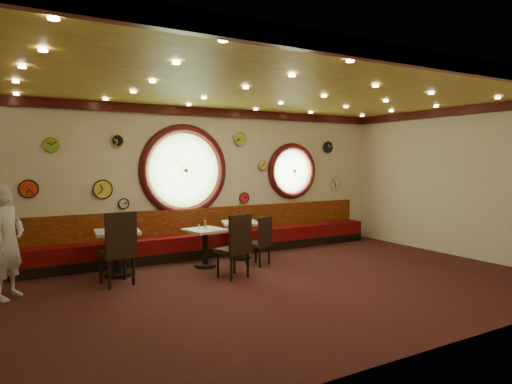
% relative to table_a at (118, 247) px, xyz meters
% --- Properties ---
extents(floor, '(9.00, 6.00, 0.00)m').
position_rel_table_a_xyz_m(floor, '(2.27, -1.95, -0.52)').
color(floor, '#331114').
rests_on(floor, ground).
extents(ceiling, '(9.00, 6.00, 0.02)m').
position_rel_table_a_xyz_m(ceiling, '(2.27, -1.95, 2.68)').
color(ceiling, gold).
rests_on(ceiling, wall_back).
extents(wall_back, '(9.00, 0.02, 3.20)m').
position_rel_table_a_xyz_m(wall_back, '(2.27, 1.05, 1.08)').
color(wall_back, beige).
rests_on(wall_back, floor).
extents(wall_front, '(9.00, 0.02, 3.20)m').
position_rel_table_a_xyz_m(wall_front, '(2.27, -4.95, 1.08)').
color(wall_front, beige).
rests_on(wall_front, floor).
extents(wall_right, '(0.02, 6.00, 3.20)m').
position_rel_table_a_xyz_m(wall_right, '(6.77, -1.95, 1.08)').
color(wall_right, beige).
rests_on(wall_right, floor).
extents(molding_back, '(9.00, 0.10, 0.18)m').
position_rel_table_a_xyz_m(molding_back, '(2.27, 1.00, 2.59)').
color(molding_back, '#390B0A').
rests_on(molding_back, wall_back).
extents(molding_front, '(9.00, 0.10, 0.18)m').
position_rel_table_a_xyz_m(molding_front, '(2.27, -4.90, 2.59)').
color(molding_front, '#390B0A').
rests_on(molding_front, wall_back).
extents(molding_right, '(0.10, 6.00, 0.18)m').
position_rel_table_a_xyz_m(molding_right, '(6.72, -1.95, 2.59)').
color(molding_right, '#390B0A').
rests_on(molding_right, wall_back).
extents(banquette_base, '(8.00, 0.55, 0.20)m').
position_rel_table_a_xyz_m(banquette_base, '(2.27, 0.77, -0.42)').
color(banquette_base, black).
rests_on(banquette_base, floor).
extents(banquette_seat, '(8.00, 0.55, 0.30)m').
position_rel_table_a_xyz_m(banquette_seat, '(2.27, 0.77, -0.17)').
color(banquette_seat, '#5C070A').
rests_on(banquette_seat, banquette_base).
extents(banquette_back, '(8.00, 0.10, 0.55)m').
position_rel_table_a_xyz_m(banquette_back, '(2.27, 0.99, 0.23)').
color(banquette_back, '#5C0907').
rests_on(banquette_back, wall_back).
extents(porthole_left_glass, '(1.66, 0.02, 1.66)m').
position_rel_table_a_xyz_m(porthole_left_glass, '(1.67, 1.05, 1.33)').
color(porthole_left_glass, '#83BA6F').
rests_on(porthole_left_glass, wall_back).
extents(porthole_left_frame, '(1.98, 0.18, 1.98)m').
position_rel_table_a_xyz_m(porthole_left_frame, '(1.67, 1.03, 1.33)').
color(porthole_left_frame, '#390B0A').
rests_on(porthole_left_frame, wall_back).
extents(porthole_left_ring, '(1.61, 0.03, 1.61)m').
position_rel_table_a_xyz_m(porthole_left_ring, '(1.67, 1.00, 1.33)').
color(porthole_left_ring, gold).
rests_on(porthole_left_ring, wall_back).
extents(porthole_right_glass, '(1.10, 0.02, 1.10)m').
position_rel_table_a_xyz_m(porthole_right_glass, '(4.47, 1.05, 1.28)').
color(porthole_right_glass, '#83BA6F').
rests_on(porthole_right_glass, wall_back).
extents(porthole_right_frame, '(1.38, 0.18, 1.38)m').
position_rel_table_a_xyz_m(porthole_right_frame, '(4.47, 1.03, 1.28)').
color(porthole_right_frame, '#390B0A').
rests_on(porthole_right_frame, wall_back).
extents(porthole_right_ring, '(1.09, 0.03, 1.09)m').
position_rel_table_a_xyz_m(porthole_right_ring, '(4.47, 1.00, 1.28)').
color(porthole_right_ring, gold).
rests_on(porthole_right_ring, wall_back).
extents(wall_clock_0, '(0.20, 0.03, 0.20)m').
position_rel_table_a_xyz_m(wall_clock_0, '(0.37, 1.01, 0.68)').
color(wall_clock_0, white).
rests_on(wall_clock_0, wall_back).
extents(wall_clock_1, '(0.36, 0.03, 0.36)m').
position_rel_table_a_xyz_m(wall_clock_1, '(-0.03, 1.01, 0.98)').
color(wall_clock_1, yellow).
rests_on(wall_clock_1, wall_back).
extents(wall_clock_2, '(0.24, 0.03, 0.24)m').
position_rel_table_a_xyz_m(wall_clock_2, '(3.12, 1.01, 0.68)').
color(wall_clock_2, red).
rests_on(wall_clock_2, wall_back).
extents(wall_clock_3, '(0.32, 0.03, 0.32)m').
position_rel_table_a_xyz_m(wall_clock_3, '(-1.33, 1.01, 1.03)').
color(wall_clock_3, red).
rests_on(wall_clock_3, wall_back).
extents(wall_clock_4, '(0.22, 0.03, 0.22)m').
position_rel_table_a_xyz_m(wall_clock_4, '(3.62, 1.01, 1.43)').
color(wall_clock_4, '#F8DC52').
rests_on(wall_clock_4, wall_back).
extents(wall_clock_5, '(0.30, 0.03, 0.30)m').
position_rel_table_a_xyz_m(wall_clock_5, '(3.02, 1.01, 2.03)').
color(wall_clock_5, '#7EBA3A').
rests_on(wall_clock_5, wall_back).
extents(wall_clock_6, '(0.24, 0.03, 0.24)m').
position_rel_table_a_xyz_m(wall_clock_6, '(0.27, 1.01, 1.93)').
color(wall_clock_6, black).
rests_on(wall_clock_6, wall_back).
extents(wall_clock_7, '(0.26, 0.03, 0.26)m').
position_rel_table_a_xyz_m(wall_clock_7, '(-0.93, 1.01, 1.83)').
color(wall_clock_7, '#7DBA25').
rests_on(wall_clock_7, wall_back).
extents(wall_clock_8, '(0.28, 0.03, 0.28)m').
position_rel_table_a_xyz_m(wall_clock_8, '(5.57, 1.01, 1.88)').
color(wall_clock_8, black).
rests_on(wall_clock_8, wall_back).
extents(wall_clock_9, '(0.34, 0.03, 0.34)m').
position_rel_table_a_xyz_m(wall_clock_9, '(5.82, 1.01, 0.93)').
color(wall_clock_9, silver).
rests_on(wall_clock_9, wall_back).
extents(table_a, '(0.83, 0.83, 0.82)m').
position_rel_table_a_xyz_m(table_a, '(0.00, 0.00, 0.00)').
color(table_a, black).
rests_on(table_a, floor).
extents(table_b, '(0.79, 0.79, 0.74)m').
position_rel_table_a_xyz_m(table_b, '(1.64, -0.13, -0.05)').
color(table_b, black).
rests_on(table_b, floor).
extents(table_c, '(0.91, 0.91, 0.78)m').
position_rel_table_a_xyz_m(table_c, '(2.57, 0.17, -0.02)').
color(table_c, black).
rests_on(table_c, floor).
extents(chair_a, '(0.58, 0.58, 0.76)m').
position_rel_table_a_xyz_m(chair_a, '(-0.13, -0.66, 0.19)').
color(chair_a, black).
rests_on(chair_a, floor).
extents(chair_b, '(0.56, 0.56, 0.70)m').
position_rel_table_a_xyz_m(chair_b, '(1.75, -1.22, 0.13)').
color(chair_b, black).
rests_on(chair_b, floor).
extents(chair_c, '(0.54, 0.54, 0.60)m').
position_rel_table_a_xyz_m(chair_c, '(2.63, -0.60, 0.04)').
color(chair_c, black).
rests_on(chair_c, floor).
extents(condiment_a_salt, '(0.03, 0.03, 0.10)m').
position_rel_table_a_xyz_m(condiment_a_salt, '(-0.12, -0.00, 0.35)').
color(condiment_a_salt, silver).
rests_on(condiment_a_salt, table_a).
extents(condiment_b_salt, '(0.04, 0.04, 0.10)m').
position_rel_table_a_xyz_m(condiment_b_salt, '(1.53, -0.10, 0.27)').
color(condiment_b_salt, silver).
rests_on(condiment_b_salt, table_b).
extents(condiment_c_salt, '(0.04, 0.04, 0.11)m').
position_rel_table_a_xyz_m(condiment_c_salt, '(2.49, 0.20, 0.32)').
color(condiment_c_salt, silver).
rests_on(condiment_c_salt, table_c).
extents(condiment_a_pepper, '(0.03, 0.03, 0.09)m').
position_rel_table_a_xyz_m(condiment_a_pepper, '(0.04, -0.06, 0.35)').
color(condiment_a_pepper, silver).
rests_on(condiment_a_pepper, table_a).
extents(condiment_b_pepper, '(0.03, 0.03, 0.09)m').
position_rel_table_a_xyz_m(condiment_b_pepper, '(1.66, -0.13, 0.27)').
color(condiment_b_pepper, silver).
rests_on(condiment_b_pepper, table_b).
extents(condiment_c_pepper, '(0.03, 0.03, 0.09)m').
position_rel_table_a_xyz_m(condiment_c_pepper, '(2.57, 0.16, 0.31)').
color(condiment_c_pepper, silver).
rests_on(condiment_c_pepper, table_c).
extents(condiment_a_bottle, '(0.06, 0.06, 0.18)m').
position_rel_table_a_xyz_m(condiment_a_bottle, '(0.07, 0.12, 0.39)').
color(condiment_a_bottle, orange).
rests_on(condiment_a_bottle, table_a).
extents(condiment_b_bottle, '(0.05, 0.05, 0.15)m').
position_rel_table_a_xyz_m(condiment_b_bottle, '(1.68, -0.02, 0.30)').
color(condiment_b_bottle, gold).
rests_on(condiment_b_bottle, table_b).
extents(condiment_c_bottle, '(0.05, 0.05, 0.17)m').
position_rel_table_a_xyz_m(condiment_c_bottle, '(2.67, 0.22, 0.35)').
color(condiment_c_bottle, gold).
rests_on(condiment_c_bottle, table_c).
extents(waiter, '(0.69, 0.75, 1.72)m').
position_rel_table_a_xyz_m(waiter, '(-1.73, -0.51, 0.34)').
color(waiter, silver).
rests_on(waiter, floor).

